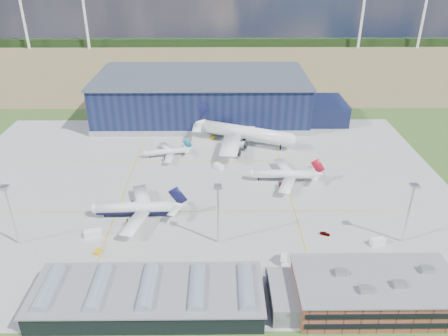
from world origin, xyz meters
The scene contains 25 objects.
ground centered at (0.00, 0.00, 0.00)m, with size 600.00×600.00×0.00m, color #355921.
apron centered at (0.00, 10.00, 0.03)m, with size 220.00×160.00×0.08m.
farmland centered at (0.00, 220.00, 0.00)m, with size 600.00×220.00×0.01m, color olive.
treeline centered at (0.00, 300.00, 4.00)m, with size 600.00×8.00×8.00m, color black.
horizon_dressing centered at (-191.30, 294.39, 34.20)m, with size 440.20×18.00×70.00m.
hangar centered at (2.81, 94.80, 11.62)m, with size 145.00×62.00×26.10m.
ops_building centered at (55.01, -60.00, 4.79)m, with size 46.00×23.00×10.90m.
glass_concourse centered at (-6.45, -60.00, 3.69)m, with size 78.00×23.00×8.60m.
light_mast_west centered at (-60.00, -30.00, 15.43)m, with size 2.60×2.60×23.00m.
light_mast_center centered at (10.00, -30.00, 15.43)m, with size 2.60×2.60×23.00m.
light_mast_east centered at (75.00, -30.00, 15.43)m, with size 2.60×2.60×23.00m.
airliner_navy centered at (-21.85, -13.19, 6.17)m, with size 37.86×37.04×12.35m, color white, non-canonical shape.
airliner_red centered at (38.40, 14.17, 5.52)m, with size 33.87×33.13×11.04m, color white, non-canonical shape.
airliner_widebody centered at (24.01, 55.00, 9.90)m, with size 60.74×59.42×19.81m, color white, non-canonical shape.
airliner_regional centered at (-15.94, 40.00, 4.07)m, with size 24.94×24.40×8.13m, color white, non-canonical shape.
gse_tug_a centered at (-22.14, -9.07, 0.71)m, with size 2.09×3.41×1.42m, color gold.
gse_tug_b centered at (-30.87, -35.77, 0.60)m, with size 1.85×2.78×1.20m, color gold.
gse_van_a centered at (-34.82, -26.19, 1.30)m, with size 2.60×5.97×2.60m, color white.
gse_cart_a centered at (16.45, 44.44, 0.63)m, with size 1.95×2.93×1.27m, color white.
gse_van_b centered at (10.17, 26.41, 1.17)m, with size 2.34×5.11×2.34m, color white.
gse_tug_c centered at (6.62, 62.00, 0.71)m, with size 2.02×3.23×1.41m, color gold.
gse_van_c centered at (65.58, -31.91, 1.21)m, with size 2.41×5.03×2.41m, color white.
airstair centered at (31.70, -41.19, 1.49)m, with size 1.86×4.65×2.98m, color white.
car_a centered at (48.53, -26.12, 0.61)m, with size 1.45×3.60×1.23m, color #99999E.
car_b centered at (54.67, -43.09, 0.59)m, with size 1.24×3.55×1.17m, color #99999E.
Camera 1 is at (10.89, -154.71, 93.49)m, focal length 35.00 mm.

